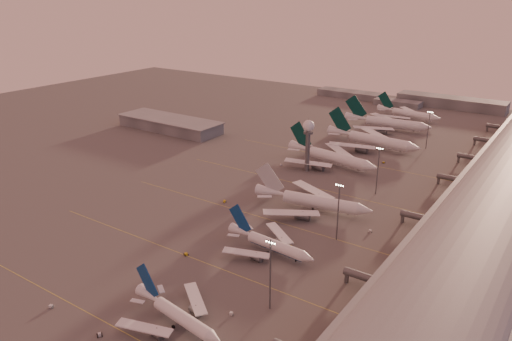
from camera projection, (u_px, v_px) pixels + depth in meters
The scene contains 27 objects.
ground at pixel (144, 257), 192.50m from camera, with size 700.00×700.00×0.00m, color #585656.
taxiway_markings at pixel (286, 223), 219.83m from camera, with size 180.00×185.25×0.02m.
terminal at pixel (504, 201), 216.58m from camera, with size 57.00×362.00×23.04m.
hangar at pixel (170, 124), 363.07m from camera, with size 82.00×27.00×8.50m.
radar_tower at pixel (308, 135), 275.37m from camera, with size 6.40×6.40×31.10m.
mast_a at pixel (270, 272), 156.90m from camera, with size 3.60×0.56×25.00m.
mast_b at pixel (338, 209), 201.01m from camera, with size 3.60×0.56×25.00m.
mast_c at pixel (378, 168), 246.19m from camera, with size 3.60×0.56×25.00m.
mast_d at pixel (428, 128), 316.82m from camera, with size 3.60×0.56×25.00m.
distant_horizon at pixel (418, 100), 441.11m from camera, with size 165.00×37.50×9.00m.
narrowbody_near at pixel (177, 317), 152.47m from camera, with size 39.32×31.19×15.41m.
narrowbody_mid at pixel (270, 245), 194.42m from camera, with size 41.36×32.91×16.16m.
widebody_white at pixel (313, 203), 231.38m from camera, with size 57.10×45.41×20.19m.
greentail_a at pixel (332, 159), 290.14m from camera, with size 60.73×48.71×22.15m.
greentail_b at pixel (372, 142), 321.32m from camera, with size 65.03×52.35×23.62m.
greentail_c at pixel (387, 124), 362.28m from camera, with size 64.02×51.50×23.26m.
greentail_d at pixel (408, 115), 391.59m from camera, with size 53.33×42.80×19.43m.
gsv_truck_a at pixel (52, 305), 161.31m from camera, with size 6.01×3.83×2.29m.
gsv_tug_near at pixel (100, 335), 148.54m from camera, with size 3.71×4.09×1.00m.
gsv_catering_a at pixel (232, 310), 157.55m from camera, with size 5.41×3.40×4.11m.
gsv_tug_mid at pixel (186, 254), 193.35m from camera, with size 3.95×3.27×0.97m.
gsv_truck_b at pixel (291, 246), 198.40m from camera, with size 5.57×2.27×2.21m.
gsv_truck_c at pixel (225, 200), 240.53m from camera, with size 6.24×4.17×2.37m.
gsv_catering_b at pixel (371, 228), 211.04m from camera, with size 5.30×2.92×4.14m.
gsv_tug_far at pixel (313, 191), 253.55m from camera, with size 3.64×4.16×1.02m.
gsv_truck_d at pixel (281, 164), 290.57m from camera, with size 2.93×5.47×2.09m.
gsv_tug_hangar at pixel (384, 163), 294.59m from camera, with size 3.26×2.31×0.85m.
Camera 1 is at (131.53, -114.76, 97.86)m, focal length 35.00 mm.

